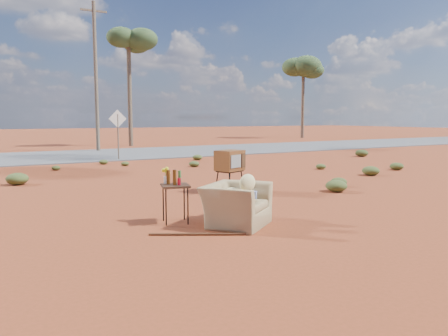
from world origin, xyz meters
TOP-DOWN VIEW (x-y plane):
  - ground at (0.00, 0.00)m, footprint 140.00×140.00m
  - highway at (0.00, 15.00)m, footprint 140.00×7.00m
  - armchair at (-0.09, -0.38)m, footprint 1.41×1.43m
  - tv_unit at (1.52, 2.56)m, footprint 0.79×0.71m
  - side_table at (-1.00, 0.29)m, footprint 0.58×0.58m
  - rusty_bar at (-1.03, -0.70)m, footprint 1.36×0.79m
  - road_sign at (1.50, 12.00)m, footprint 0.78×0.06m
  - eucalyptus_center at (5.00, 21.00)m, footprint 3.20×3.20m
  - eucalyptus_right at (22.00, 24.00)m, footprint 3.20×3.20m
  - utility_pole_center at (2.00, 17.50)m, footprint 1.40×0.20m
  - scrub_patch at (-0.82, 4.41)m, footprint 17.49×8.07m

SIDE VIEW (x-z plane):
  - ground at x=0.00m, z-range 0.00..0.00m
  - highway at x=0.00m, z-range 0.00..0.04m
  - rusty_bar at x=-1.03m, z-range 0.00..0.04m
  - scrub_patch at x=-0.82m, z-range -0.03..0.30m
  - armchair at x=-0.09m, z-range -0.03..0.94m
  - side_table at x=-1.00m, z-range 0.22..1.19m
  - tv_unit at x=1.52m, z-range 0.25..1.30m
  - road_sign at x=1.50m, z-range 0.41..2.60m
  - utility_pole_center at x=2.00m, z-range 0.15..8.15m
  - eucalyptus_right at x=22.00m, z-range 2.39..9.49m
  - eucalyptus_center at x=5.00m, z-range 2.63..10.23m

